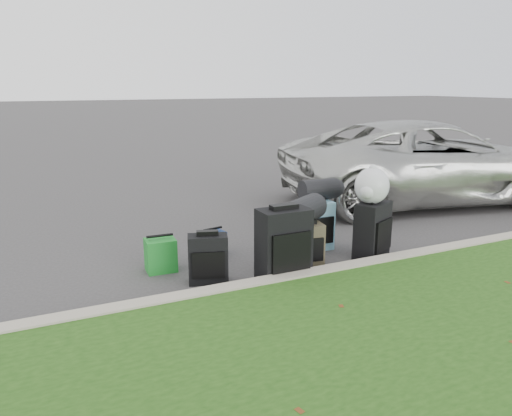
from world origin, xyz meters
name	(u,v)px	position (x,y,z in m)	size (l,w,h in m)	color
ground	(270,255)	(0.00, 0.00, 0.00)	(120.00, 120.00, 0.00)	#383535
curb	(314,277)	(0.00, -1.00, 0.07)	(120.00, 0.18, 0.15)	#9E937F
suv	(429,162)	(3.76, 1.35, 0.71)	(2.34, 5.08, 1.41)	#B7B7B2
suitcase_small_black	(208,259)	(-0.97, -0.48, 0.25)	(0.41, 0.22, 0.51)	black
suitcase_large_black_left	(284,245)	(-0.23, -0.75, 0.38)	(0.53, 0.32, 0.77)	black
suitcase_olive	(307,245)	(0.21, -0.49, 0.24)	(0.35, 0.22, 0.49)	#383323
suitcase_teal	(315,226)	(0.60, -0.04, 0.30)	(0.42, 0.25, 0.60)	#598AA4
suitcase_large_black_right	(372,230)	(1.04, -0.60, 0.34)	(0.45, 0.27, 0.67)	black
tote_green	(161,255)	(-1.34, 0.04, 0.18)	(0.32, 0.26, 0.37)	#1C8028
tote_navy	(213,244)	(-0.63, 0.28, 0.15)	(0.27, 0.21, 0.29)	navy
duffel_left	(304,210)	(0.20, -0.44, 0.64)	(0.30, 0.30, 0.56)	black
duffel_right	(319,189)	(0.70, 0.05, 0.74)	(0.26, 0.26, 0.47)	black
trash_bag	(372,186)	(1.00, -0.59, 0.88)	(0.41, 0.41, 0.41)	silver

